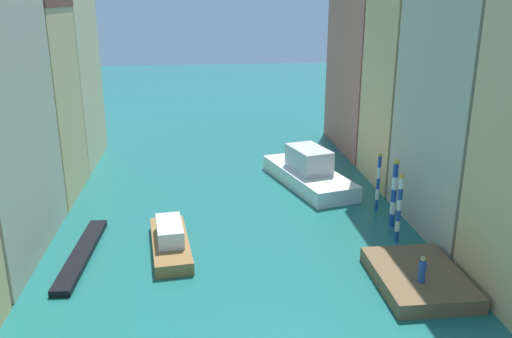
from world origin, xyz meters
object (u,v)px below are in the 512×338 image
(person_on_dock, at_px, (422,270))
(vaporetto_white, at_px, (308,172))
(gondola_black, at_px, (82,254))
(motorboat_0, at_px, (170,240))
(waterfront_dock, at_px, (418,278))
(mooring_pole_1, at_px, (394,192))
(mooring_pole_0, at_px, (399,207))
(mooring_pole_2, at_px, (378,181))

(person_on_dock, relative_size, vaporetto_white, 0.13)
(gondola_black, relative_size, motorboat_0, 1.29)
(waterfront_dock, distance_m, person_on_dock, 1.46)
(waterfront_dock, xyz_separation_m, gondola_black, (-17.67, 4.98, -0.20))
(waterfront_dock, distance_m, vaporetto_white, 15.80)
(waterfront_dock, relative_size, mooring_pole_1, 1.33)
(waterfront_dock, xyz_separation_m, mooring_pole_1, (1.20, 7.23, 1.91))
(mooring_pole_0, xyz_separation_m, mooring_pole_1, (0.50, 2.26, 0.10))
(person_on_dock, height_order, mooring_pole_1, mooring_pole_1)
(mooring_pole_1, height_order, mooring_pole_2, mooring_pole_1)
(person_on_dock, distance_m, motorboat_0, 13.93)
(gondola_black, distance_m, motorboat_0, 4.97)
(waterfront_dock, distance_m, mooring_pole_0, 5.34)
(mooring_pole_1, relative_size, vaporetto_white, 0.43)
(gondola_black, height_order, motorboat_0, motorboat_0)
(person_on_dock, bearing_deg, mooring_pole_0, 80.28)
(gondola_black, bearing_deg, mooring_pole_2, 14.67)
(person_on_dock, height_order, mooring_pole_0, mooring_pole_0)
(mooring_pole_2, height_order, gondola_black, mooring_pole_2)
(mooring_pole_1, bearing_deg, gondola_black, -173.19)
(person_on_dock, distance_m, mooring_pole_2, 11.00)
(mooring_pole_0, height_order, mooring_pole_2, mooring_pole_0)
(person_on_dock, xyz_separation_m, mooring_pole_2, (1.41, 10.88, 0.70))
(mooring_pole_0, relative_size, gondola_black, 0.49)
(motorboat_0, bearing_deg, gondola_black, -176.24)
(mooring_pole_2, bearing_deg, mooring_pole_1, -87.56)
(person_on_dock, height_order, gondola_black, person_on_dock)
(mooring_pole_2, distance_m, gondola_black, 19.48)
(vaporetto_white, relative_size, gondola_black, 1.21)
(mooring_pole_1, bearing_deg, person_on_dock, -100.48)
(vaporetto_white, height_order, gondola_black, vaporetto_white)
(person_on_dock, height_order, vaporetto_white, vaporetto_white)
(waterfront_dock, relative_size, gondola_black, 0.68)
(waterfront_dock, xyz_separation_m, vaporetto_white, (-2.53, 15.58, 0.62))
(person_on_dock, relative_size, mooring_pole_2, 0.33)
(mooring_pole_2, relative_size, gondola_black, 0.47)
(person_on_dock, distance_m, gondola_black, 18.38)
(mooring_pole_1, xyz_separation_m, mooring_pole_2, (-0.11, 2.66, -0.20))
(mooring_pole_0, bearing_deg, vaporetto_white, 106.89)
(motorboat_0, bearing_deg, waterfront_dock, -22.61)
(person_on_dock, relative_size, motorboat_0, 0.20)
(mooring_pole_2, bearing_deg, mooring_pole_0, -94.50)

